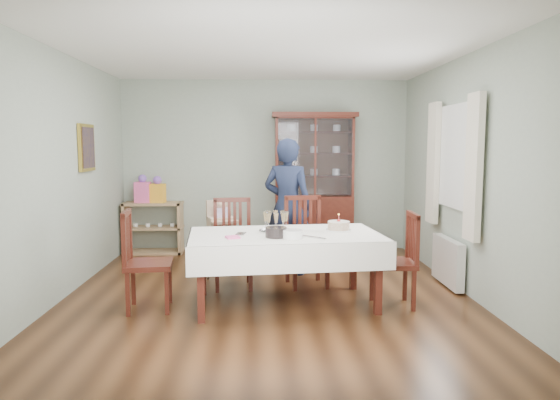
{
  "coord_description": "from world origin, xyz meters",
  "views": [
    {
      "loc": [
        -0.06,
        -5.46,
        1.69
      ],
      "look_at": [
        0.15,
        0.2,
        1.06
      ],
      "focal_mm": 32.0,
      "sensor_mm": 36.0,
      "label": 1
    }
  ],
  "objects_px": {
    "dining_table": "(285,269)",
    "champagne_tray": "(276,226)",
    "high_chair": "(221,244)",
    "gift_bag_orange": "(158,191)",
    "chair_end_left": "(147,280)",
    "chair_far_left": "(233,261)",
    "chair_far_right": "(306,259)",
    "gift_bag_pink": "(143,190)",
    "sideboard": "(154,228)",
    "china_cabinet": "(314,181)",
    "woman": "(288,206)",
    "chair_end_right": "(394,278)",
    "birthday_cake": "(339,226)"
  },
  "relations": [
    {
      "from": "dining_table",
      "to": "champagne_tray",
      "type": "bearing_deg",
      "value": 131.75
    },
    {
      "from": "high_chair",
      "to": "gift_bag_orange",
      "type": "bearing_deg",
      "value": 111.55
    },
    {
      "from": "chair_end_left",
      "to": "gift_bag_orange",
      "type": "xyz_separation_m",
      "value": [
        -0.43,
        2.7,
        0.68
      ]
    },
    {
      "from": "chair_far_left",
      "to": "high_chair",
      "type": "relative_size",
      "value": 1.05
    },
    {
      "from": "chair_far_right",
      "to": "high_chair",
      "type": "relative_size",
      "value": 1.07
    },
    {
      "from": "gift_bag_orange",
      "to": "chair_far_left",
      "type": "bearing_deg",
      "value": -56.37
    },
    {
      "from": "gift_bag_pink",
      "to": "chair_far_left",
      "type": "bearing_deg",
      "value": -51.88
    },
    {
      "from": "sideboard",
      "to": "champagne_tray",
      "type": "relative_size",
      "value": 2.48
    },
    {
      "from": "chair_far_left",
      "to": "dining_table",
      "type": "bearing_deg",
      "value": -54.65
    },
    {
      "from": "china_cabinet",
      "to": "gift_bag_orange",
      "type": "height_order",
      "value": "china_cabinet"
    },
    {
      "from": "high_chair",
      "to": "sideboard",
      "type": "bearing_deg",
      "value": 113.17
    },
    {
      "from": "gift_bag_pink",
      "to": "woman",
      "type": "bearing_deg",
      "value": -30.55
    },
    {
      "from": "dining_table",
      "to": "chair_end_right",
      "type": "distance_m",
      "value": 1.15
    },
    {
      "from": "high_chair",
      "to": "birthday_cake",
      "type": "height_order",
      "value": "high_chair"
    },
    {
      "from": "chair_far_right",
      "to": "birthday_cake",
      "type": "height_order",
      "value": "chair_far_right"
    },
    {
      "from": "woman",
      "to": "birthday_cake",
      "type": "xyz_separation_m",
      "value": [
        0.49,
        -1.14,
        -0.08
      ]
    },
    {
      "from": "dining_table",
      "to": "sideboard",
      "type": "distance_m",
      "value": 3.24
    },
    {
      "from": "chair_far_right",
      "to": "chair_end_right",
      "type": "distance_m",
      "value": 1.17
    },
    {
      "from": "chair_end_right",
      "to": "gift_bag_pink",
      "type": "xyz_separation_m",
      "value": [
        -3.22,
        2.66,
        0.7
      ]
    },
    {
      "from": "chair_far_right",
      "to": "champagne_tray",
      "type": "bearing_deg",
      "value": -132.21
    },
    {
      "from": "gift_bag_pink",
      "to": "dining_table",
      "type": "bearing_deg",
      "value": -51.11
    },
    {
      "from": "chair_end_right",
      "to": "champagne_tray",
      "type": "height_order",
      "value": "chair_end_right"
    },
    {
      "from": "chair_far_left",
      "to": "chair_end_left",
      "type": "distance_m",
      "value": 1.15
    },
    {
      "from": "chair_far_right",
      "to": "gift_bag_orange",
      "type": "relative_size",
      "value": 2.6
    },
    {
      "from": "dining_table",
      "to": "china_cabinet",
      "type": "bearing_deg",
      "value": 77.56
    },
    {
      "from": "sideboard",
      "to": "chair_end_left",
      "type": "bearing_deg",
      "value": -79.31
    },
    {
      "from": "chair_end_left",
      "to": "china_cabinet",
      "type": "bearing_deg",
      "value": -42.43
    },
    {
      "from": "birthday_cake",
      "to": "sideboard",
      "type": "bearing_deg",
      "value": 135.93
    },
    {
      "from": "dining_table",
      "to": "chair_far_right",
      "type": "height_order",
      "value": "chair_far_right"
    },
    {
      "from": "gift_bag_orange",
      "to": "chair_end_left",
      "type": "bearing_deg",
      "value": -80.9
    },
    {
      "from": "chair_far_left",
      "to": "chair_end_left",
      "type": "relative_size",
      "value": 1.02
    },
    {
      "from": "chair_far_left",
      "to": "champagne_tray",
      "type": "distance_m",
      "value": 0.91
    },
    {
      "from": "chair_far_right",
      "to": "birthday_cake",
      "type": "bearing_deg",
      "value": -71.99
    },
    {
      "from": "dining_table",
      "to": "chair_far_left",
      "type": "relative_size",
      "value": 2.01
    },
    {
      "from": "china_cabinet",
      "to": "gift_bag_orange",
      "type": "xyz_separation_m",
      "value": [
        -2.42,
        0.0,
        -0.14
      ]
    },
    {
      "from": "gift_bag_orange",
      "to": "gift_bag_pink",
      "type": "bearing_deg",
      "value": -180.0
    },
    {
      "from": "champagne_tray",
      "to": "gift_bag_orange",
      "type": "bearing_deg",
      "value": 125.42
    },
    {
      "from": "sideboard",
      "to": "woman",
      "type": "xyz_separation_m",
      "value": [
        2.03,
        -1.3,
        0.49
      ]
    },
    {
      "from": "chair_end_right",
      "to": "woman",
      "type": "distance_m",
      "value": 1.83
    },
    {
      "from": "china_cabinet",
      "to": "chair_far_right",
      "type": "height_order",
      "value": "china_cabinet"
    },
    {
      "from": "birthday_cake",
      "to": "dining_table",
      "type": "bearing_deg",
      "value": -165.09
    },
    {
      "from": "chair_end_left",
      "to": "champagne_tray",
      "type": "bearing_deg",
      "value": -86.25
    },
    {
      "from": "gift_bag_orange",
      "to": "chair_end_right",
      "type": "bearing_deg",
      "value": -41.69
    },
    {
      "from": "chair_far_right",
      "to": "chair_end_left",
      "type": "xyz_separation_m",
      "value": [
        -1.71,
        -0.84,
        -0.01
      ]
    },
    {
      "from": "sideboard",
      "to": "chair_far_left",
      "type": "bearing_deg",
      "value": -54.98
    },
    {
      "from": "chair_end_left",
      "to": "champagne_tray",
      "type": "height_order",
      "value": "chair_end_left"
    },
    {
      "from": "china_cabinet",
      "to": "champagne_tray",
      "type": "distance_m",
      "value": 2.57
    },
    {
      "from": "high_chair",
      "to": "champagne_tray",
      "type": "bearing_deg",
      "value": -79.52
    },
    {
      "from": "woman",
      "to": "gift_bag_orange",
      "type": "relative_size",
      "value": 4.33
    },
    {
      "from": "sideboard",
      "to": "birthday_cake",
      "type": "height_order",
      "value": "birthday_cake"
    }
  ]
}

